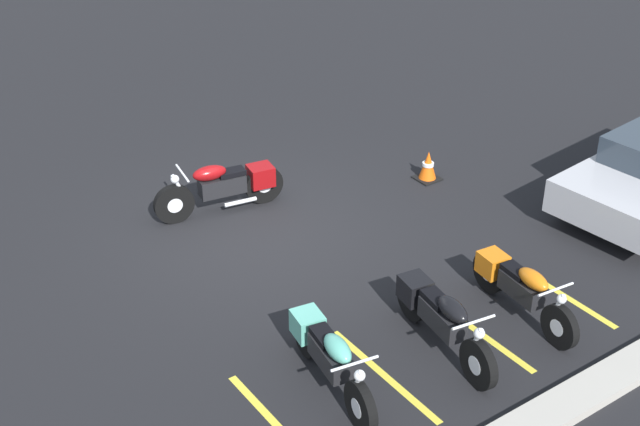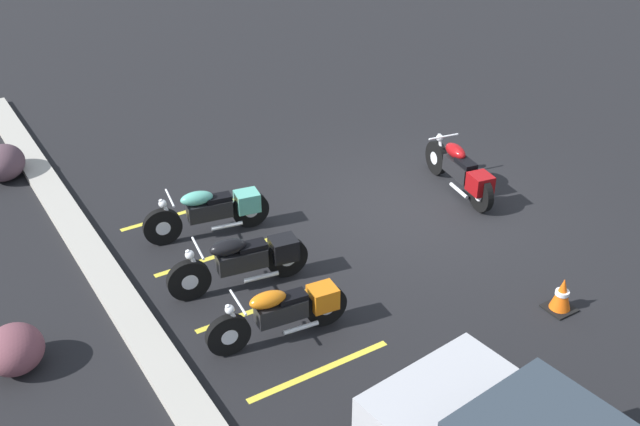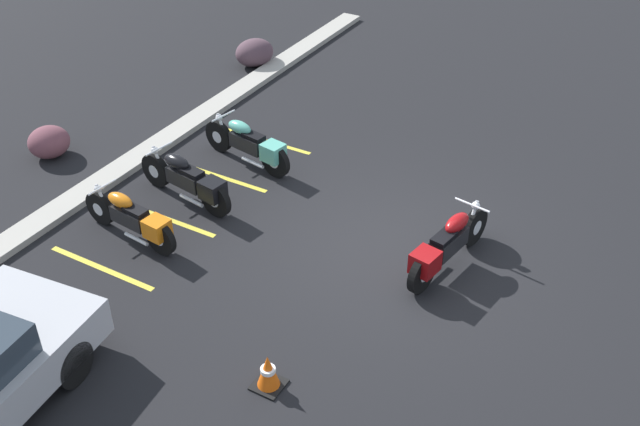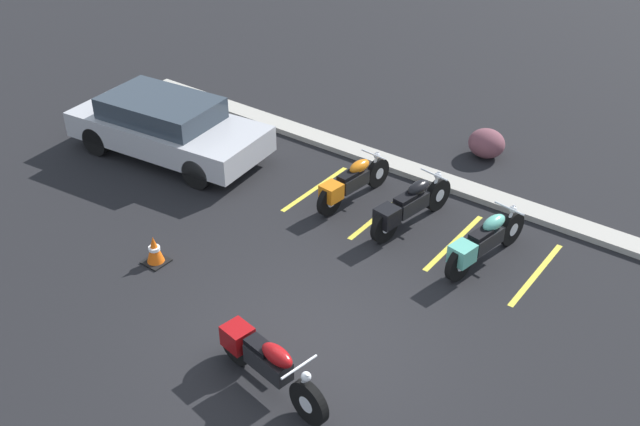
# 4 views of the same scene
# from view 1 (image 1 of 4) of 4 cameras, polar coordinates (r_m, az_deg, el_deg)

# --- Properties ---
(ground) EXTENTS (60.00, 60.00, 0.00)m
(ground) POSITION_cam_1_polar(r_m,az_deg,el_deg) (14.00, -4.11, -1.34)
(ground) COLOR black
(motorcycle_maroon_featured) EXTENTS (2.18, 0.73, 0.86)m
(motorcycle_maroon_featured) POSITION_cam_1_polar(r_m,az_deg,el_deg) (14.46, -6.04, 1.76)
(motorcycle_maroon_featured) COLOR black
(motorcycle_maroon_featured) RESTS_ON ground
(parked_bike_0) EXTENTS (0.60, 2.04, 0.80)m
(parked_bike_0) POSITION_cam_1_polar(r_m,az_deg,el_deg) (12.30, 12.62, -4.62)
(parked_bike_0) COLOR black
(parked_bike_0) RESTS_ON ground
(parked_bike_1) EXTENTS (0.71, 2.16, 0.85)m
(parked_bike_1) POSITION_cam_1_polar(r_m,az_deg,el_deg) (11.53, 7.67, -6.57)
(parked_bike_1) COLOR black
(parked_bike_1) RESTS_ON ground
(parked_bike_2) EXTENTS (0.72, 2.12, 0.84)m
(parked_bike_2) POSITION_cam_1_polar(r_m,az_deg,el_deg) (10.84, 0.52, -9.04)
(parked_bike_2) COLOR black
(parked_bike_2) RESTS_ON ground
(traffic_cone) EXTENTS (0.40, 0.40, 0.53)m
(traffic_cone) POSITION_cam_1_polar(r_m,az_deg,el_deg) (15.55, 6.93, 2.98)
(traffic_cone) COLOR black
(traffic_cone) RESTS_ON ground
(stall_line_0) EXTENTS (0.10, 2.10, 0.00)m
(stall_line_0) POSITION_cam_1_polar(r_m,az_deg,el_deg) (13.11, 14.91, -4.84)
(stall_line_0) COLOR gold
(stall_line_0) RESTS_ON ground
(stall_line_1) EXTENTS (0.10, 2.10, 0.00)m
(stall_line_1) POSITION_cam_1_polar(r_m,az_deg,el_deg) (12.12, 9.95, -7.39)
(stall_line_1) COLOR gold
(stall_line_1) RESTS_ON ground
(stall_line_2) EXTENTS (0.10, 2.10, 0.00)m
(stall_line_2) POSITION_cam_1_polar(r_m,az_deg,el_deg) (11.27, 4.10, -10.29)
(stall_line_2) COLOR gold
(stall_line_2) RESTS_ON ground
(stall_line_3) EXTENTS (0.10, 2.10, 0.00)m
(stall_line_3) POSITION_cam_1_polar(r_m,az_deg,el_deg) (10.59, -2.73, -13.47)
(stall_line_3) COLOR gold
(stall_line_3) RESTS_ON ground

